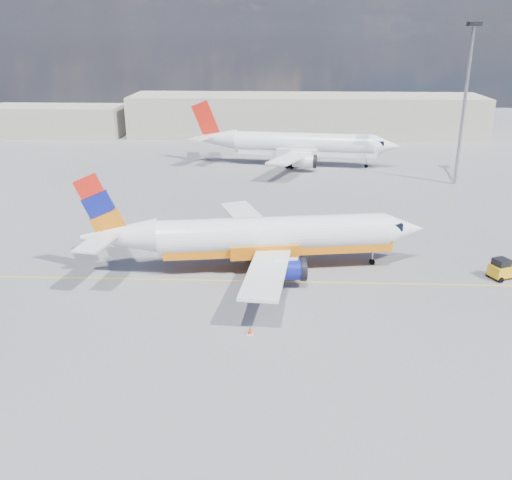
{
  "coord_description": "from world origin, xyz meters",
  "views": [
    {
      "loc": [
        0.07,
        -41.93,
        20.58
      ],
      "look_at": [
        -1.92,
        3.84,
        3.5
      ],
      "focal_mm": 40.0,
      "sensor_mm": 36.0,
      "label": 1
    }
  ],
  "objects_px": {
    "second_jet": "(297,145)",
    "gse_tug": "(504,269)",
    "main_jet": "(262,237)",
    "traffic_cone": "(250,331)"
  },
  "relations": [
    {
      "from": "second_jet",
      "to": "traffic_cone",
      "type": "xyz_separation_m",
      "value": [
        -4.62,
        -53.7,
        -3.04
      ]
    },
    {
      "from": "second_jet",
      "to": "gse_tug",
      "type": "height_order",
      "value": "second_jet"
    },
    {
      "from": "second_jet",
      "to": "gse_tug",
      "type": "xyz_separation_m",
      "value": [
        17.01,
        -42.96,
        -2.44
      ]
    },
    {
      "from": "second_jet",
      "to": "gse_tug",
      "type": "distance_m",
      "value": 46.27
    },
    {
      "from": "gse_tug",
      "to": "traffic_cone",
      "type": "relative_size",
      "value": 5.12
    },
    {
      "from": "main_jet",
      "to": "second_jet",
      "type": "bearing_deg",
      "value": 75.58
    },
    {
      "from": "main_jet",
      "to": "second_jet",
      "type": "height_order",
      "value": "second_jet"
    },
    {
      "from": "second_jet",
      "to": "gse_tug",
      "type": "bearing_deg",
      "value": -61.82
    },
    {
      "from": "main_jet",
      "to": "gse_tug",
      "type": "relative_size",
      "value": 10.5
    },
    {
      "from": "main_jet",
      "to": "traffic_cone",
      "type": "relative_size",
      "value": 53.8
    }
  ]
}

